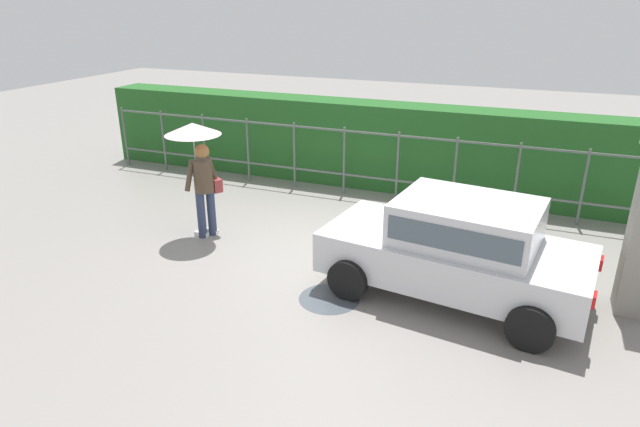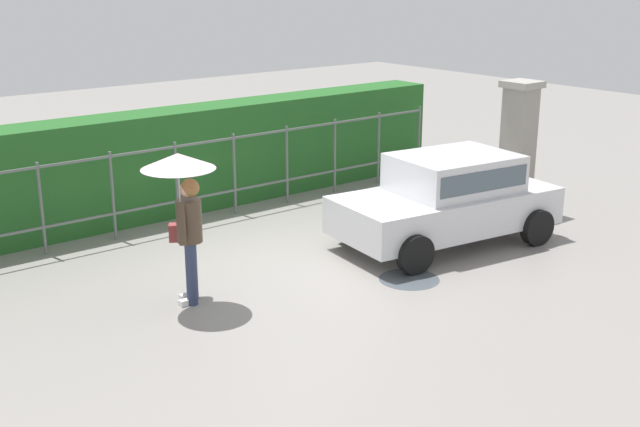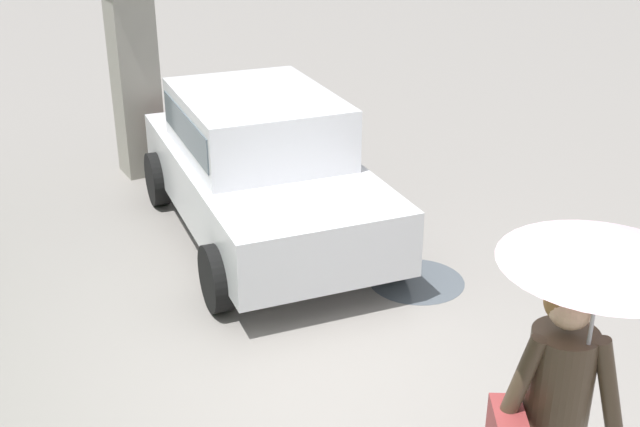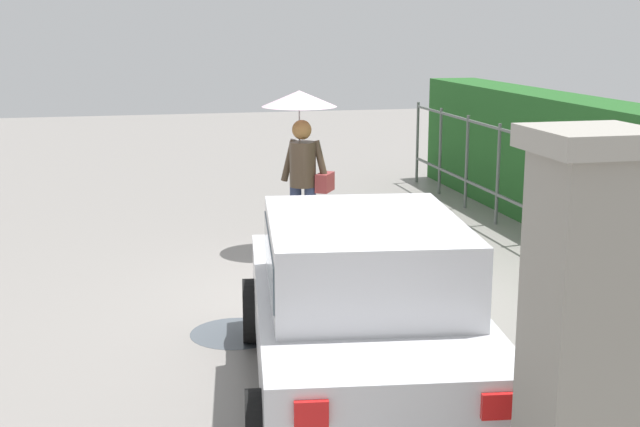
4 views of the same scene
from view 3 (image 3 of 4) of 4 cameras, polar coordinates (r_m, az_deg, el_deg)
ground_plane at (r=6.14m, az=-0.12°, el=-11.53°), size 40.00×40.00×0.00m
car at (r=8.02m, az=-4.32°, el=3.80°), size 3.90×2.25×1.48m
pedestrian at (r=4.05m, az=18.18°, el=-7.41°), size 0.97×0.97×2.09m
gate_pillar at (r=9.85m, az=-13.19°, el=9.75°), size 0.60×0.60×2.42m
puddle_near at (r=7.44m, az=6.95°, el=-4.84°), size 0.89×0.89×0.00m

